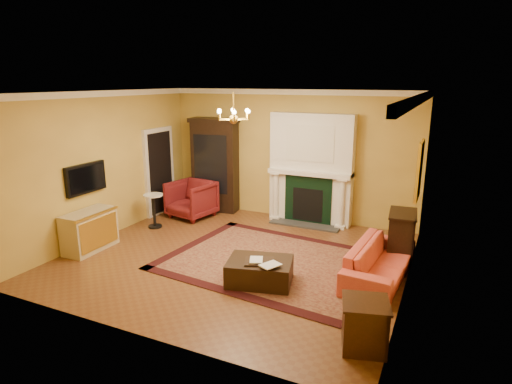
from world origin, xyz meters
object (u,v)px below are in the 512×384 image
Objects in this scene: china_cabinet at (216,167)px; pedestal_table at (154,208)px; wingback_armchair at (191,198)px; console_table at (401,237)px; leather_ottoman at (260,271)px; commode at (89,231)px; coral_sofa at (380,256)px; end_table at (365,326)px.

china_cabinet is 2.89× the size of pedestal_table.
wingback_armchair reaches higher than console_table.
china_cabinet is at bearing 83.69° from wingback_armchair.
china_cabinet is 4.30m from leather_ottoman.
wingback_armchair is 1.04m from pedestal_table.
china_cabinet is 4.83m from console_table.
china_cabinet is at bearing 159.73° from console_table.
leather_ottoman is (-1.94, -1.99, -0.22)m from console_table.
commode reaches higher than leather_ottoman.
pedestal_table is 0.89× the size of console_table.
console_table reaches higher than pedestal_table.
end_table is at bearing -171.29° from coral_sofa.
wingback_armchair is (-0.24, -0.78, -0.62)m from china_cabinet.
coral_sofa is (4.40, -2.24, -0.71)m from china_cabinet.
china_cabinet reaches higher than wingback_armchair.
end_table is (0.15, -2.05, -0.10)m from coral_sofa.
wingback_armchair is at bearing 71.14° from pedestal_table.
end_table is at bearing -26.26° from pedestal_table.
wingback_armchair is 5.95m from end_table.
coral_sofa is at bearing 15.95° from leather_ottoman.
console_table is (5.19, 0.50, -0.02)m from pedestal_table.
leather_ottoman is (-1.72, -1.00, -0.19)m from coral_sofa.
wingback_armchair is 0.94× the size of leather_ottoman.
console_table is at bearing -7.84° from coral_sofa.
wingback_armchair reaches higher than pedestal_table.
commode is at bearing -101.35° from pedestal_table.
pedestal_table is at bearing 88.84° from coral_sofa.
leather_ottoman is at bearing 124.52° from coral_sofa.
wingback_armchair is 2.64m from commode.
console_table is at bearing 5.22° from wingback_armchair.
wingback_armchair is 0.48× the size of coral_sofa.
console_table is at bearing -22.67° from china_cabinet.
coral_sofa is at bearing -107.28° from console_table.
china_cabinet is at bearing 74.20° from commode.
china_cabinet is at bearing 67.38° from coral_sofa.
console_table is 0.84× the size of leather_ottoman.
wingback_armchair is at bearing 76.84° from coral_sofa.
china_cabinet is 2.13× the size of commode.
end_table is (5.13, -2.53, -0.15)m from pedestal_table.
leather_ottoman is (-1.88, 1.05, -0.09)m from end_table.
coral_sofa is 2.06m from end_table.
pedestal_table is at bearing 141.32° from leather_ottoman.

